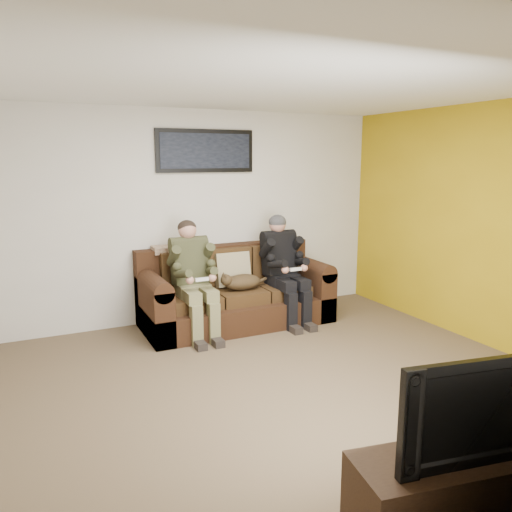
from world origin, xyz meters
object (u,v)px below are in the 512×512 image
person_right (283,262)px  tv_stand (467,487)px  television (475,403)px  sofa (234,294)px  person_left (193,271)px  cat (241,282)px  framed_poster (206,151)px

person_right → tv_stand: size_ratio=0.99×
tv_stand → television: television is taller
sofa → person_left: person_left is taller
person_right → cat: size_ratio=2.01×
sofa → person_left: size_ratio=1.74×
framed_poster → television: (-0.00, -4.17, -1.38)m
cat → television: 3.59m
sofa → tv_stand: sofa is taller
person_left → framed_poster: bearing=56.0°
framed_poster → television: bearing=-90.0°
person_right → cat: 0.61m
sofa → cat: (0.01, -0.20, 0.20)m
tv_stand → television: size_ratio=1.29×
framed_poster → tv_stand: (-0.00, -4.17, -1.89)m
person_left → television: (0.39, -3.59, -0.03)m
tv_stand → television: bearing=9.7°
sofa → person_right: bearing=-18.0°
framed_poster → person_left: bearing=-124.0°
sofa → television: 3.80m
tv_stand → television: 0.51m
person_right → sofa: bearing=162.0°
framed_poster → television: size_ratio=1.21×
person_left → television: 3.61m
person_left → person_right: bearing=0.0°
person_left → framed_poster: size_ratio=1.05×
sofa → person_right: (0.59, -0.19, 0.39)m
sofa → tv_stand: (-0.20, -3.78, -0.14)m
framed_poster → tv_stand: size_ratio=0.94×
person_right → person_left: bearing=-180.0°
sofa → framed_poster: 1.80m
framed_poster → tv_stand: 4.58m
person_left → framed_poster: (0.39, 0.58, 1.36)m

